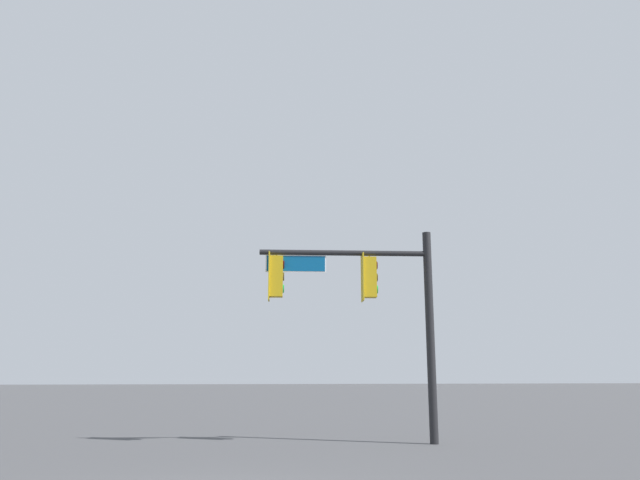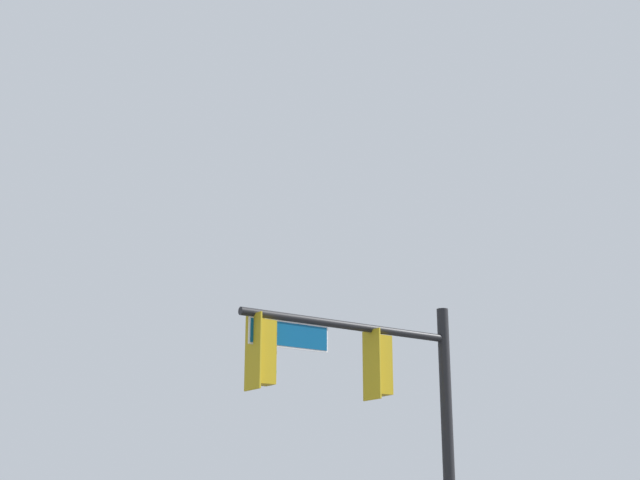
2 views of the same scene
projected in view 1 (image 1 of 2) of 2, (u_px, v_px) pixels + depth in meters
signal_pole_near at (366, 295)px, 16.82m from camera, size 4.61×1.37×5.61m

